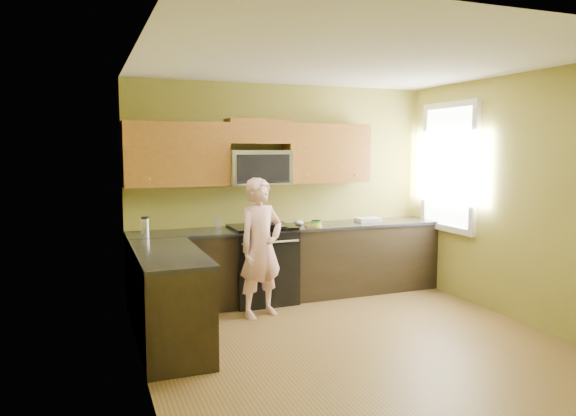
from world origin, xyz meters
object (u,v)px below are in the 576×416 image
microwave (258,184)px  travel_mug (146,234)px  frying_pan (271,228)px  butter_tub (316,227)px  stove (262,264)px  woman (261,248)px

microwave → travel_mug: size_ratio=3.89×
frying_pan → butter_tub: size_ratio=3.29×
travel_mug → frying_pan: bearing=-12.6°
frying_pan → butter_tub: frying_pan is taller
stove → butter_tub: 0.82m
stove → butter_tub: size_ratio=6.90×
woman → travel_mug: (-1.19, 0.60, 0.14)m
frying_pan → travel_mug: 1.45m
microwave → travel_mug: bearing=-177.6°
woman → frying_pan: (0.23, 0.28, 0.17)m
microwave → butter_tub: bearing=-21.3°
microwave → woman: 0.96m
stove → travel_mug: travel_mug is taller
stove → woman: (-0.19, -0.54, 0.31)m
microwave → butter_tub: microwave is taller
butter_tub → stove: bearing=168.5°
woman → travel_mug: bearing=134.0°
stove → woman: size_ratio=0.61×
stove → butter_tub: bearing=-11.5°
stove → travel_mug: bearing=177.2°
woman → butter_tub: size_ratio=11.38×
stove → woman: bearing=-109.4°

